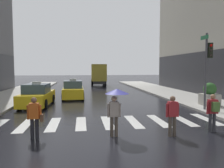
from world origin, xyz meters
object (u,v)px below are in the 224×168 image
Objects in this scene: taxi_second at (73,90)px; pedestrian_plain_coat at (172,113)px; pedestrian_with_handbag at (35,116)px; planter_near_corner at (210,95)px; box_truck at (98,74)px; pedestrian_with_backpack at (213,110)px; traffic_light_pole at (208,60)px; taxi_lead at (37,96)px; pedestrian_with_umbrella at (116,99)px.

pedestrian_plain_coat is at bearing -70.02° from taxi_second.
pedestrian_with_handbag is 12.15m from planter_near_corner.
box_truck reaches higher than planter_near_corner.
traffic_light_pole is at bearing 62.11° from pedestrian_with_backpack.
pedestrian_with_backpack is at bearing -42.04° from taxi_lead.
pedestrian_with_umbrella reaches higher than taxi_lead.
planter_near_corner is (10.75, 5.66, -0.06)m from pedestrian_with_handbag.
pedestrian_with_backpack is 1.00× the size of pedestrian_with_handbag.
pedestrian_with_umbrella is 1.18× the size of pedestrian_plain_coat.
pedestrian_with_umbrella reaches higher than pedestrian_plain_coat.
pedestrian_with_handbag is 5.45m from pedestrian_plain_coat.
traffic_light_pole is 11.99m from taxi_lead.
traffic_light_pole reaches higher than pedestrian_with_backpack.
taxi_second is at bearing 147.59° from planter_near_corner.
planter_near_corner is at bearing 48.50° from pedestrian_plain_coat.
pedestrian_with_handbag is (-1.00, -11.85, 0.21)m from taxi_second.
pedestrian_with_backpack is 1.00× the size of pedestrian_plain_coat.
traffic_light_pole is 6.65m from pedestrian_plain_coat.
traffic_light_pole is at bearing 47.35° from pedestrian_plain_coat.
box_truck is at bearing 106.97° from planter_near_corner.
traffic_light_pole is 2.91× the size of pedestrian_with_handbag.
box_truck reaches higher than pedestrian_with_umbrella.
planter_near_corner is at bearing -73.03° from box_truck.
planter_near_corner is at bearing 36.95° from pedestrian_with_umbrella.
pedestrian_with_handbag is 1.00× the size of pedestrian_plain_coat.
pedestrian_with_umbrella is (-6.49, -4.28, -1.74)m from traffic_light_pole.
taxi_lead is at bearing -122.21° from taxi_second.
traffic_light_pole is at bearing 23.68° from pedestrian_with_handbag.
traffic_light_pole is 2.47× the size of pedestrian_with_umbrella.
pedestrian_with_handbag is at bearing -99.53° from box_truck.
pedestrian_with_umbrella is at bearing -59.96° from taxi_lead.
pedestrian_with_backpack is at bearing 9.18° from pedestrian_plain_coat.
pedestrian_with_backpack is at bearing 0.19° from pedestrian_with_umbrella.
taxi_lead is 10.79m from pedestrian_plain_coat.
traffic_light_pole is 1.05× the size of taxi_second.
taxi_lead is 8.09m from pedestrian_with_handbag.
taxi_second is 12.12m from pedestrian_with_umbrella.
taxi_lead reaches higher than planter_near_corner.
pedestrian_with_umbrella is 1.21× the size of planter_near_corner.
pedestrian_with_handbag is (-3.17, 0.05, -0.58)m from pedestrian_with_umbrella.
box_truck is (3.43, 14.54, 1.13)m from taxi_second.
taxi_lead is 2.38× the size of pedestrian_with_umbrella.
taxi_second is at bearing 100.34° from pedestrian_with_umbrella.
traffic_light_pole is 2.98m from planter_near_corner.
planter_near_corner is (9.75, -6.19, 0.15)m from taxi_second.
traffic_light_pole is 10.80m from pedestrian_with_handbag.
pedestrian_with_umbrella reaches higher than planter_near_corner.
box_truck is at bearing 80.47° from pedestrian_with_handbag.
taxi_lead is 11.93m from pedestrian_with_backpack.
taxi_second is at bearing 85.17° from pedestrian_with_handbag.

